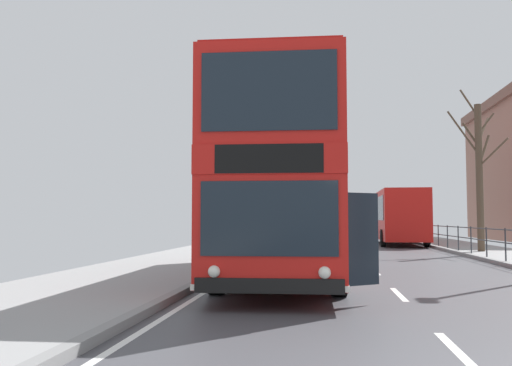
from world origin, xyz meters
TOP-DOWN VIEW (x-y plane):
  - double_decker_bus_main at (-2.47, 9.89)m, footprint 3.40×10.46m
  - background_bus_far_lane at (3.04, 29.77)m, footprint 2.75×9.46m
  - bare_tree_far_01 at (5.28, 20.70)m, footprint 2.28×2.26m

SIDE VIEW (x-z plane):
  - background_bus_far_lane at x=3.04m, z-range 0.14..3.31m
  - double_decker_bus_main at x=-2.47m, z-range 0.10..4.65m
  - bare_tree_far_01 at x=5.28m, z-range -0.01..7.23m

